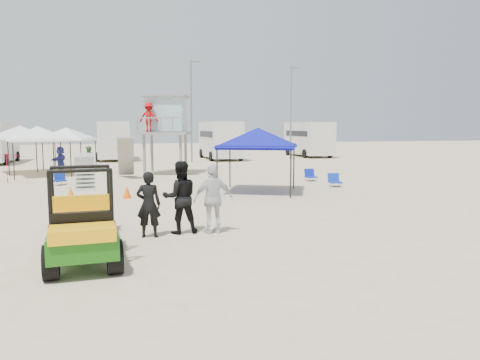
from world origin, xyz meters
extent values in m
plane|color=beige|center=(0.00, 0.00, 0.00)|extent=(140.00, 140.00, 0.00)
cube|color=#165A0E|center=(-3.70, 0.03, 0.58)|extent=(1.46, 2.69, 0.46)
cube|color=#FCAF0D|center=(-3.70, 0.03, 0.86)|extent=(1.24, 0.81, 0.25)
cylinder|color=black|center=(-4.27, -0.91, 0.33)|extent=(0.34, 0.69, 0.67)
cube|color=black|center=(-3.70, 2.33, 0.44)|extent=(1.32, 1.84, 0.11)
cylinder|color=black|center=(-4.21, 2.33, 0.23)|extent=(0.22, 0.48, 0.46)
imported|color=black|center=(-2.20, 2.03, 0.86)|extent=(0.69, 0.53, 1.71)
imported|color=black|center=(-1.35, 2.28, 0.97)|extent=(0.95, 0.75, 1.94)
imported|color=silver|center=(-0.50, 2.03, 0.93)|extent=(1.13, 0.56, 1.85)
cylinder|color=gray|center=(-1.07, 17.00, 1.19)|extent=(0.17, 0.17, 2.39)
cube|color=gray|center=(-0.02, 18.05, 2.46)|extent=(3.55, 3.55, 0.15)
cube|color=#9CBEC9|center=(-0.02, 18.33, 3.58)|extent=(2.64, 2.45, 2.00)
imported|color=#B20F0F|center=(-0.79, 17.09, 3.38)|extent=(1.08, 0.62, 1.67)
cylinder|color=black|center=(1.49, 7.73, 1.02)|extent=(0.06, 0.06, 2.05)
pyramid|color=#0E1298|center=(2.98, 9.22, 2.80)|extent=(4.15, 4.15, 0.80)
cube|color=#0E1298|center=(2.98, 9.22, 2.00)|extent=(4.15, 4.15, 0.18)
cylinder|color=black|center=(-8.65, 17.46, 1.06)|extent=(0.06, 0.06, 2.12)
pyramid|color=white|center=(-7.18, 18.92, 2.87)|extent=(3.81, 3.81, 0.80)
cube|color=white|center=(-7.18, 18.92, 2.07)|extent=(3.81, 3.81, 0.18)
pyramid|color=white|center=(-8.50, 21.00, 2.91)|extent=(4.16, 4.16, 0.80)
cube|color=white|center=(-8.50, 21.00, 2.11)|extent=(4.16, 4.16, 0.18)
cylinder|color=black|center=(-7.36, 21.15, 1.02)|extent=(0.06, 0.06, 2.04)
pyramid|color=white|center=(-5.96, 22.56, 2.79)|extent=(3.69, 3.69, 0.80)
cube|color=white|center=(-5.96, 22.56, 1.99)|extent=(3.69, 3.69, 0.18)
imported|color=red|center=(-8.23, 15.71, 0.78)|extent=(2.27, 2.29, 1.57)
imported|color=yellow|center=(-2.48, 20.74, 0.82)|extent=(2.55, 2.55, 1.64)
cone|color=orange|center=(-4.71, 9.33, 0.25)|extent=(0.34, 0.34, 0.50)
cone|color=#F25707|center=(-2.56, 8.99, 0.25)|extent=(0.34, 0.34, 0.50)
cube|color=#0D2896|center=(-5.62, 14.11, 0.22)|extent=(0.73, 0.72, 0.06)
cube|color=#0D2896|center=(-5.62, 14.35, 0.42)|extent=(0.54, 0.44, 0.44)
cylinder|color=#B2B2B7|center=(-5.84, 13.91, 0.10)|extent=(0.03, 0.03, 0.20)
cube|color=#0E229E|center=(6.93, 12.49, 0.22)|extent=(0.57, 0.53, 0.06)
cube|color=#0E229E|center=(6.93, 12.73, 0.42)|extent=(0.55, 0.20, 0.44)
cylinder|color=#B2B2B7|center=(6.71, 12.29, 0.10)|extent=(0.03, 0.03, 0.20)
cube|color=#1030B0|center=(7.09, 9.99, 0.22)|extent=(0.62, 0.59, 0.06)
cube|color=#1030B0|center=(7.09, 10.23, 0.42)|extent=(0.56, 0.26, 0.44)
cylinder|color=#B2B2B7|center=(6.87, 9.79, 0.10)|extent=(0.03, 0.03, 0.20)
cube|color=silver|center=(-3.00, 31.50, 1.75)|extent=(2.50, 6.50, 3.00)
cube|color=black|center=(-3.00, 31.50, 2.20)|extent=(2.54, 5.20, 0.50)
cylinder|color=black|center=(-4.25, 29.42, 0.40)|extent=(0.25, 0.80, 0.80)
cube|color=silver|center=(6.00, 30.00, 1.75)|extent=(2.50, 7.00, 3.00)
cube|color=black|center=(6.00, 30.00, 2.20)|extent=(2.54, 5.60, 0.50)
cylinder|color=black|center=(4.75, 27.76, 0.40)|extent=(0.25, 0.80, 0.80)
cube|color=silver|center=(15.00, 31.50, 1.75)|extent=(2.50, 6.60, 3.00)
cube|color=black|center=(15.00, 31.50, 2.20)|extent=(2.54, 5.28, 0.50)
cylinder|color=black|center=(13.75, 29.39, 0.40)|extent=(0.25, 0.80, 0.80)
cylinder|color=slate|center=(3.00, 27.00, 4.00)|extent=(0.14, 0.14, 8.00)
cylinder|color=slate|center=(12.00, 28.50, 4.00)|extent=(0.14, 0.14, 8.00)
imported|color=#528854|center=(-4.54, 20.43, 0.83)|extent=(0.73, 0.88, 1.66)
imported|color=#363DA2|center=(-6.11, 19.68, 0.84)|extent=(1.00, 1.63, 1.67)
camera|label=1|loc=(-3.03, -10.02, 2.84)|focal=35.00mm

